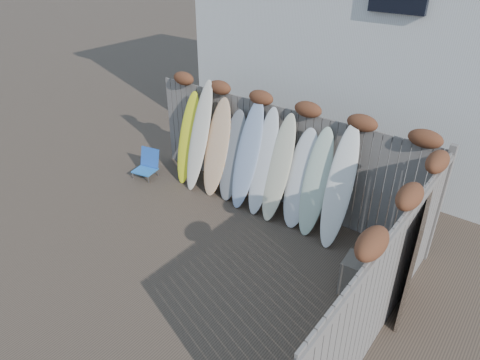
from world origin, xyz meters
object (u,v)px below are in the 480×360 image
Objects in this scene: wooden_crate at (360,277)px; surfboard_0 at (188,138)px; lattice_panel at (414,259)px; beach_chair at (147,164)px.

surfboard_0 is (-4.45, 1.02, 0.67)m from wooden_crate.
surfboard_0 is at bearing 159.84° from lattice_panel.
lattice_panel is 0.86× the size of surfboard_0.
lattice_panel is (0.63, 0.18, 0.56)m from wooden_crate.
wooden_crate is (5.29, -0.53, 0.01)m from beach_chair.
beach_chair is 0.36× the size of lattice_panel.
beach_chair is at bearing 165.85° from lattice_panel.
surfboard_0 reaches higher than lattice_panel.
wooden_crate is 0.30× the size of surfboard_0.
surfboard_0 reaches higher than beach_chair.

